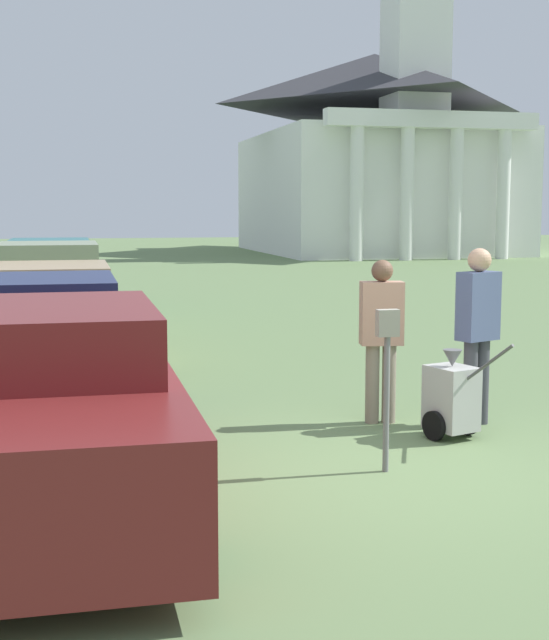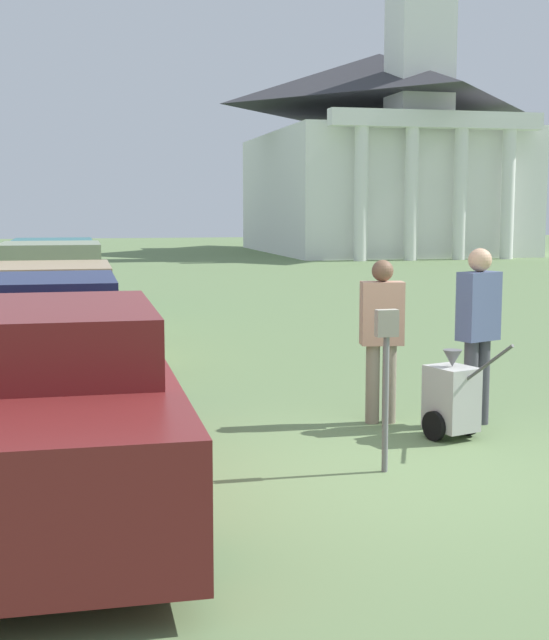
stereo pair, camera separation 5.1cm
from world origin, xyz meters
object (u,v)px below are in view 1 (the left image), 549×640
at_px(parking_meter, 387,359).
at_px(person_worker, 381,331).
at_px(parked_car_tan, 47,316).
at_px(parked_car_teal, 51,277).
at_px(parked_car_navy, 44,344).
at_px(parked_car_maroon, 36,407).
at_px(person_supervisor, 478,325).
at_px(equipment_cart, 452,398).
at_px(church, 377,141).
at_px(parked_car_sage, 49,290).

distance_m(parking_meter, person_worker, 1.70).
height_order(parked_car_tan, parked_car_teal, parked_car_teal).
bearing_deg(parked_car_navy, parked_car_maroon, -89.20).
bearing_deg(parked_car_navy, parked_car_teal, 90.80).
bearing_deg(parked_car_maroon, parked_car_navy, 90.80).
bearing_deg(person_supervisor, equipment_cart, 21.52).
bearing_deg(parking_meter, parked_car_teal, 102.46).
bearing_deg(parked_car_teal, parked_car_tan, -89.20).
bearing_deg(person_worker, parked_car_tan, -44.44).
bearing_deg(church, parked_car_tan, -118.02).
bearing_deg(parking_meter, person_worker, 71.20).
bearing_deg(equipment_cart, parked_car_maroon, 176.34).
bearing_deg(parked_car_teal, parking_meter, -76.74).
xyz_separation_m(parked_car_teal, equipment_cart, (3.75, -11.64, -0.34)).
bearing_deg(parked_car_sage, person_worker, -65.93).
height_order(parked_car_tan, parking_meter, parked_car_tan).
relative_size(parked_car_navy, parked_car_tan, 0.92).
bearing_deg(person_worker, equipment_cart, 130.72).
bearing_deg(church, parked_car_teal, -124.27).
xyz_separation_m(parked_car_tan, equipment_cart, (3.75, -5.26, -0.27)).
distance_m(parked_car_tan, church, 33.32).
distance_m(person_supervisor, equipment_cart, 0.89).
bearing_deg(parked_car_sage, equipment_cart, -65.19).
relative_size(parked_car_navy, person_supervisor, 2.65).
bearing_deg(parked_car_teal, person_worker, -72.31).
height_order(parked_car_navy, person_supervisor, person_supervisor).
height_order(parked_car_sage, equipment_cart, parked_car_sage).
relative_size(parking_meter, person_worker, 0.82).
relative_size(parked_car_maroon, parked_car_sage, 0.96).
distance_m(parked_car_sage, parked_car_teal, 3.21).
distance_m(parked_car_maroon, parking_meter, 2.78).
relative_size(parked_car_navy, church, 0.20).
relative_size(parked_car_sage, parked_car_teal, 0.97).
relative_size(parked_car_sage, person_supervisor, 2.89).
height_order(parked_car_maroon, parked_car_teal, parked_car_teal).
height_order(parking_meter, person_supervisor, person_supervisor).
bearing_deg(parked_car_maroon, parked_car_teal, 90.80).
xyz_separation_m(parked_car_sage, church, (15.49, 25.93, 4.73)).
bearing_deg(parked_car_maroon, person_supervisor, 18.45).
bearing_deg(parked_car_teal, church, 56.52).
bearing_deg(parked_car_tan, person_worker, -53.03).
distance_m(parked_car_teal, church, 27.90).
xyz_separation_m(parked_car_maroon, parked_car_sage, (-0.00, 9.35, 0.04)).
xyz_separation_m(equipment_cart, church, (11.73, 34.36, 5.07)).
height_order(parked_car_tan, equipment_cart, parked_car_tan).
distance_m(parked_car_tan, equipment_cart, 6.47).
xyz_separation_m(parked_car_navy, parked_car_tan, (0.00, 2.76, -0.00)).
height_order(parked_car_teal, person_worker, person_worker).
xyz_separation_m(parked_car_tan, person_supervisor, (4.21, -4.83, 0.36)).
bearing_deg(person_worker, church, -100.51).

